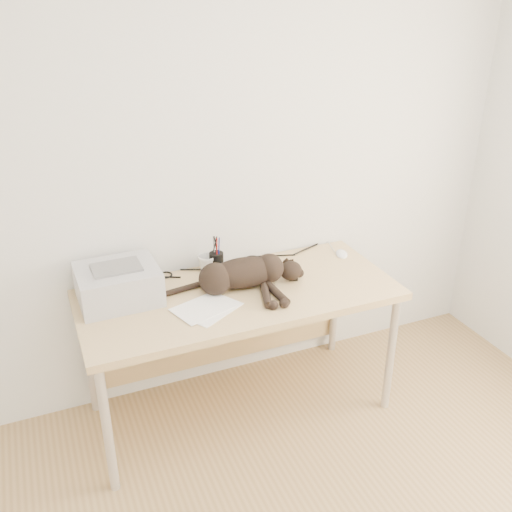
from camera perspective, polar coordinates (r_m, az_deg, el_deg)
name	(u,v)px	position (r m, az deg, el deg)	size (l,w,h in m)	color
wall_back	(213,165)	(2.98, -4.37, 9.07)	(3.50, 3.50, 0.00)	silver
desk	(234,306)	(3.02, -2.25, -5.05)	(1.60, 0.70, 0.74)	tan
printer	(118,284)	(2.85, -13.62, -2.71)	(0.39, 0.33, 0.18)	#ABABB0
papers	(207,308)	(2.74, -4.94, -5.24)	(0.36, 0.31, 0.01)	white
cat	(241,275)	(2.88, -1.54, -1.94)	(0.74, 0.36, 0.17)	black
mug	(207,263)	(3.07, -4.93, -0.73)	(0.10, 0.10, 0.09)	white
pen_cup	(216,261)	(3.07, -3.98, -0.55)	(0.08, 0.08, 0.20)	black
remote_grey	(219,270)	(3.08, -3.75, -1.41)	(0.04, 0.16, 0.02)	slate
remote_black	(292,272)	(3.05, 3.61, -1.66)	(0.05, 0.17, 0.02)	black
mouse	(342,252)	(3.29, 8.57, 0.39)	(0.07, 0.11, 0.04)	white
cable_tangle	(219,265)	(3.13, -3.74, -0.93)	(1.36, 0.09, 0.01)	black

